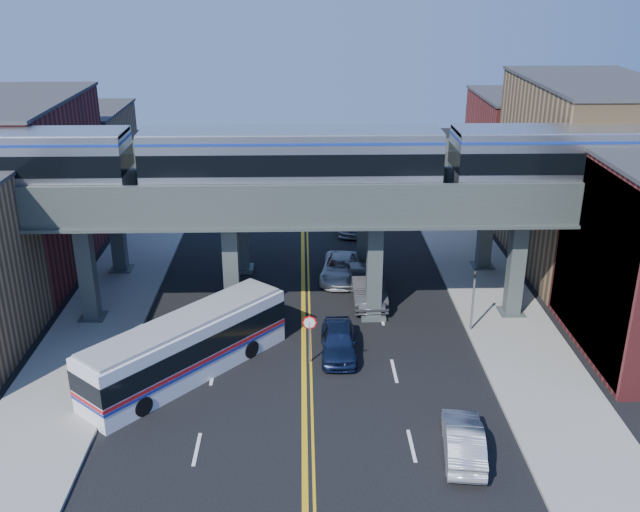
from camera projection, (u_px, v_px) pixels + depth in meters
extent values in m
plane|color=black|center=(304.00, 395.00, 33.52)|extent=(120.00, 120.00, 0.00)
cube|color=gray|center=(111.00, 303.00, 42.48)|extent=(5.00, 70.00, 0.16)
cube|color=gray|center=(493.00, 299.00, 43.03)|extent=(5.00, 70.00, 0.16)
cube|color=maroon|center=(15.00, 188.00, 45.85)|extent=(8.00, 14.00, 11.00)
cube|color=olive|center=(77.00, 160.00, 58.46)|extent=(8.00, 10.00, 8.00)
cube|color=olive|center=(585.00, 177.00, 46.54)|extent=(8.00, 14.00, 12.00)
cube|color=maroon|center=(524.00, 152.00, 59.15)|extent=(8.00, 10.00, 9.00)
cube|color=teal|center=(592.00, 266.00, 35.79)|extent=(0.10, 9.50, 9.50)
cube|color=#465250|center=(87.00, 272.00, 39.52)|extent=(0.85, 0.85, 6.00)
cube|color=#465250|center=(231.00, 270.00, 39.71)|extent=(0.85, 0.85, 6.00)
cube|color=#465250|center=(374.00, 269.00, 39.90)|extent=(0.85, 0.85, 6.00)
cube|color=#465250|center=(516.00, 267.00, 40.09)|extent=(0.85, 0.85, 6.00)
cube|color=#404A44|center=(302.00, 206.00, 38.42)|extent=(52.00, 3.60, 1.40)
cube|color=#465250|center=(117.00, 229.00, 46.01)|extent=(0.85, 0.85, 6.00)
cube|color=#465250|center=(241.00, 228.00, 46.20)|extent=(0.85, 0.85, 6.00)
cube|color=#465250|center=(364.00, 227.00, 46.39)|extent=(0.85, 0.85, 6.00)
cube|color=#465250|center=(486.00, 226.00, 46.58)|extent=(0.85, 0.85, 6.00)
cube|color=#404A44|center=(302.00, 172.00, 44.91)|extent=(52.00, 3.60, 1.40)
cube|color=black|center=(77.00, 193.00, 37.83)|extent=(2.26, 2.26, 0.26)
cube|color=black|center=(198.00, 193.00, 37.98)|extent=(2.26, 2.26, 0.26)
cube|color=black|center=(385.00, 191.00, 38.22)|extent=(2.26, 2.26, 0.26)
cube|color=#A2A5AB|center=(291.00, 160.00, 37.44)|extent=(15.59, 2.97, 3.28)
cube|color=black|center=(291.00, 157.00, 37.38)|extent=(15.61, 3.03, 1.13)
cube|color=black|center=(503.00, 190.00, 38.37)|extent=(2.26, 2.26, 0.26)
cube|color=#A2A5AB|center=(600.00, 158.00, 37.83)|extent=(15.59, 2.97, 3.28)
cube|color=black|center=(600.00, 155.00, 37.77)|extent=(15.61, 3.03, 1.13)
cylinder|color=slate|center=(310.00, 342.00, 35.87)|extent=(0.09, 0.09, 2.30)
cylinder|color=red|center=(310.00, 323.00, 35.46)|extent=(0.76, 0.04, 0.76)
cylinder|color=slate|center=(472.00, 306.00, 38.70)|extent=(0.12, 0.12, 3.20)
imported|color=black|center=(476.00, 271.00, 37.93)|extent=(0.15, 0.18, 0.90)
cube|color=white|center=(187.00, 348.00, 34.68)|extent=(9.31, 10.01, 2.90)
cube|color=black|center=(187.00, 341.00, 34.54)|extent=(9.38, 10.08, 0.98)
cube|color=#B21419|center=(188.00, 353.00, 34.78)|extent=(9.37, 10.07, 0.17)
cylinder|color=black|center=(127.00, 397.00, 32.50)|extent=(2.52, 2.39, 0.94)
cylinder|color=black|center=(235.00, 342.00, 37.27)|extent=(2.52, 2.39, 0.94)
imported|color=#0F1A38|center=(339.00, 341.00, 36.75)|extent=(1.90, 4.55, 1.54)
imported|color=#313134|center=(367.00, 285.00, 42.85)|extent=(2.07, 5.64, 1.84)
imported|color=silver|center=(341.00, 268.00, 45.81)|extent=(3.05, 5.39, 1.42)
imported|color=silver|center=(355.00, 219.00, 54.57)|extent=(2.98, 5.88, 1.64)
imported|color=#A2A2A7|center=(463.00, 440.00, 29.09)|extent=(2.08, 4.55, 1.45)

